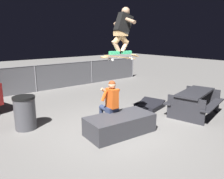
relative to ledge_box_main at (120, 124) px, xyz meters
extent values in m
plane|color=slate|center=(0.05, 0.15, -0.24)|extent=(40.00, 40.00, 0.00)
cube|color=#38383D|center=(0.00, 0.00, 0.00)|extent=(1.79, 1.00, 0.47)
cube|color=#2D3856|center=(0.05, 0.37, 0.30)|extent=(0.32, 0.20, 0.12)
cube|color=#D15119|center=(0.05, 0.37, 0.61)|extent=(0.23, 0.36, 0.50)
sphere|color=tan|center=(0.05, 0.37, 0.96)|extent=(0.20, 0.20, 0.20)
sphere|color=brown|center=(0.05, 0.37, 0.98)|extent=(0.19, 0.19, 0.19)
cylinder|color=#D15119|center=(-0.15, 0.45, 0.68)|extent=(0.20, 0.10, 0.29)
cylinder|color=tan|center=(-0.06, 0.54, 0.78)|extent=(0.24, 0.09, 0.19)
cylinder|color=#D15119|center=(0.25, 0.41, 0.68)|extent=(0.20, 0.10, 0.29)
cylinder|color=tan|center=(0.18, 0.51, 0.78)|extent=(0.24, 0.09, 0.19)
cylinder|color=#2D3856|center=(-0.02, 0.57, 0.28)|extent=(0.18, 0.41, 0.14)
cylinder|color=#2D3856|center=(-0.01, 0.77, 0.02)|extent=(0.11, 0.11, 0.43)
cube|color=white|center=(0.00, 0.82, -0.20)|extent=(0.12, 0.27, 0.08)
cylinder|color=#2D3856|center=(0.15, 0.56, 0.28)|extent=(0.18, 0.41, 0.14)
cylinder|color=#2D3856|center=(0.17, 0.76, 0.02)|extent=(0.11, 0.11, 0.43)
cube|color=white|center=(0.18, 0.81, -0.20)|extent=(0.12, 0.27, 0.08)
cube|color=#AD8451|center=(0.20, 0.23, 1.67)|extent=(0.82, 0.32, 0.13)
cube|color=#AD8451|center=(0.65, 0.16, 1.69)|extent=(0.15, 0.22, 0.07)
cube|color=#AD8451|center=(-0.24, 0.30, 1.69)|extent=(0.15, 0.22, 0.04)
cube|color=#99999E|center=(0.48, 0.19, 1.64)|extent=(0.09, 0.17, 0.04)
cylinder|color=white|center=(0.49, 0.27, 1.62)|extent=(0.06, 0.04, 0.05)
cylinder|color=white|center=(0.47, 0.10, 1.62)|extent=(0.06, 0.04, 0.05)
cube|color=#99999E|center=(-0.07, 0.27, 1.64)|extent=(0.09, 0.17, 0.04)
cylinder|color=white|center=(-0.06, 0.36, 1.62)|extent=(0.06, 0.04, 0.05)
cylinder|color=white|center=(-0.09, 0.18, 1.62)|extent=(0.06, 0.04, 0.05)
cube|color=#2D9E66|center=(0.38, 0.20, 1.78)|extent=(0.27, 0.14, 0.08)
cube|color=#2D9E66|center=(0.02, 0.26, 1.78)|extent=(0.27, 0.14, 0.08)
cylinder|color=tan|center=(0.33, 0.21, 1.94)|extent=(0.25, 0.14, 0.31)
cylinder|color=#97774D|center=(0.26, 0.22, 2.14)|extent=(0.35, 0.18, 0.33)
cylinder|color=tan|center=(0.08, 0.25, 1.94)|extent=(0.25, 0.14, 0.31)
cylinder|color=#97774D|center=(0.15, 0.24, 2.14)|extent=(0.35, 0.18, 0.33)
cube|color=#97774D|center=(0.20, 0.23, 2.24)|extent=(0.33, 0.24, 0.12)
cube|color=black|center=(0.28, 0.22, 2.48)|extent=(0.48, 0.29, 0.52)
sphere|color=tan|center=(0.34, 0.21, 2.76)|extent=(0.20, 0.20, 0.20)
cylinder|color=tan|center=(0.33, 0.43, 2.54)|extent=(0.15, 0.45, 0.19)
cylinder|color=tan|center=(0.27, 0.00, 2.54)|extent=(0.15, 0.45, 0.19)
cube|color=black|center=(2.18, 0.95, -0.21)|extent=(1.11, 1.02, 0.06)
cube|color=black|center=(2.18, 0.95, -0.15)|extent=(1.07, 1.01, 0.32)
cube|color=black|center=(2.18, 1.35, -0.16)|extent=(0.83, 0.24, 0.15)
cube|color=black|center=(2.18, 0.55, -0.16)|extent=(0.83, 0.24, 0.15)
cube|color=#28282D|center=(2.75, -0.42, 0.48)|extent=(1.81, 1.05, 0.06)
cube|color=#28282D|center=(2.63, 0.12, 0.18)|extent=(1.71, 0.60, 0.04)
cube|color=#28282D|center=(2.87, -0.96, 0.18)|extent=(1.71, 0.60, 0.04)
cube|color=#28282D|center=(3.50, -0.25, 0.12)|extent=(0.29, 1.09, 0.72)
cube|color=#28282D|center=(2.00, -0.58, 0.12)|extent=(0.29, 1.09, 0.72)
cylinder|color=#47474C|center=(-1.74, 1.81, 0.18)|extent=(0.55, 0.55, 0.83)
cylinder|color=black|center=(-1.74, 1.81, 0.63)|extent=(0.57, 0.57, 0.06)
cylinder|color=slate|center=(0.05, 5.68, 0.35)|extent=(0.05, 0.05, 1.17)
cylinder|color=slate|center=(3.05, 5.68, 0.35)|extent=(0.05, 0.05, 1.17)
cylinder|color=slate|center=(6.05, 5.68, 0.35)|extent=(0.05, 0.05, 1.17)
cylinder|color=slate|center=(0.05, 5.68, 0.93)|extent=(12.00, 0.04, 0.04)
cube|color=#59595E|center=(0.05, 5.68, 0.35)|extent=(12.00, 0.01, 1.17)
camera|label=1|loc=(-3.53, -3.97, 2.16)|focal=35.93mm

